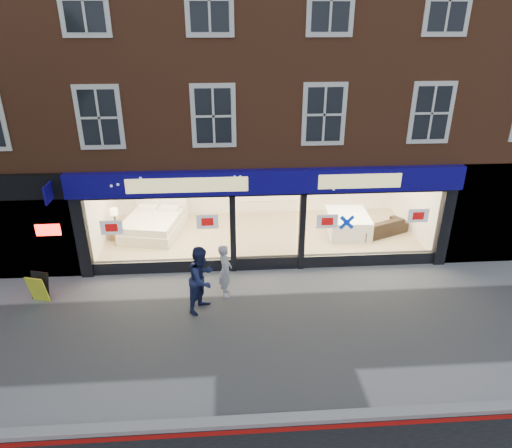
{
  "coord_description": "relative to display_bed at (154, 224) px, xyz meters",
  "views": [
    {
      "loc": [
        -1.22,
        -9.36,
        7.24
      ],
      "look_at": [
        -0.39,
        2.5,
        1.8
      ],
      "focal_mm": 32.0,
      "sensor_mm": 36.0,
      "label": 1
    }
  ],
  "objects": [
    {
      "name": "ground",
      "position": [
        3.85,
        -5.73,
        -0.46
      ],
      "size": [
        120.0,
        120.0,
        0.0
      ],
      "primitive_type": "plane",
      "color": "gray",
      "rests_on": "ground"
    },
    {
      "name": "kerb_line",
      "position": [
        3.85,
        -8.83,
        -0.45
      ],
      "size": [
        60.0,
        0.1,
        0.01
      ],
      "primitive_type": "cube",
      "color": "#8C0A07",
      "rests_on": "ground"
    },
    {
      "name": "kerb_stone",
      "position": [
        3.85,
        -8.63,
        -0.4
      ],
      "size": [
        60.0,
        0.25,
        0.12
      ],
      "primitive_type": "cube",
      "color": "gray",
      "rests_on": "ground"
    },
    {
      "name": "showroom_floor",
      "position": [
        3.85,
        -0.48,
        -0.41
      ],
      "size": [
        11.0,
        4.5,
        0.1
      ],
      "primitive_type": "cube",
      "color": "tan",
      "rests_on": "ground"
    },
    {
      "name": "building",
      "position": [
        3.84,
        1.2,
        6.21
      ],
      "size": [
        19.0,
        8.26,
        10.3
      ],
      "color": "brown",
      "rests_on": "ground"
    },
    {
      "name": "display_bed",
      "position": [
        0.0,
        0.0,
        0.0
      ],
      "size": [
        2.31,
        2.61,
        1.29
      ],
      "rotation": [
        0.0,
        0.0,
        -0.21
      ],
      "color": "white",
      "rests_on": "showroom_floor"
    },
    {
      "name": "bedside_table",
      "position": [
        -1.25,
        -0.35,
        -0.09
      ],
      "size": [
        0.48,
        0.48,
        0.55
      ],
      "primitive_type": "cube",
      "rotation": [
        0.0,
        0.0,
        0.06
      ],
      "color": "brown",
      "rests_on": "showroom_floor"
    },
    {
      "name": "mattress_stack",
      "position": [
        6.95,
        -0.46,
        -0.01
      ],
      "size": [
        1.53,
        1.89,
        0.71
      ],
      "rotation": [
        0.0,
        0.0,
        -0.06
      ],
      "color": "white",
      "rests_on": "showroom_floor"
    },
    {
      "name": "sofa",
      "position": [
        8.11,
        -0.65,
        -0.07
      ],
      "size": [
        2.12,
        1.5,
        0.58
      ],
      "primitive_type": "imported",
      "rotation": [
        0.0,
        0.0,
        3.55
      ],
      "color": "black",
      "rests_on": "showroom_floor"
    },
    {
      "name": "a_board",
      "position": [
        -2.6,
        -4.0,
        -0.05
      ],
      "size": [
        0.62,
        0.48,
        0.83
      ],
      "primitive_type": "cube",
      "rotation": [
        0.0,
        0.0,
        -0.29
      ],
      "color": "yellow",
      "rests_on": "ground"
    },
    {
      "name": "pedestrian_grey",
      "position": [
        2.54,
        -4.05,
        0.32
      ],
      "size": [
        0.39,
        0.58,
        1.57
      ],
      "primitive_type": "imported",
      "rotation": [
        0.0,
        0.0,
        1.59
      ],
      "color": "#ACAFB4",
      "rests_on": "ground"
    },
    {
      "name": "pedestrian_blue",
      "position": [
        1.93,
        -4.69,
        0.47
      ],
      "size": [
        1.07,
        1.14,
        1.86
      ],
      "primitive_type": "imported",
      "rotation": [
        0.0,
        0.0,
        1.02
      ],
      "color": "#192047",
      "rests_on": "ground"
    }
  ]
}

